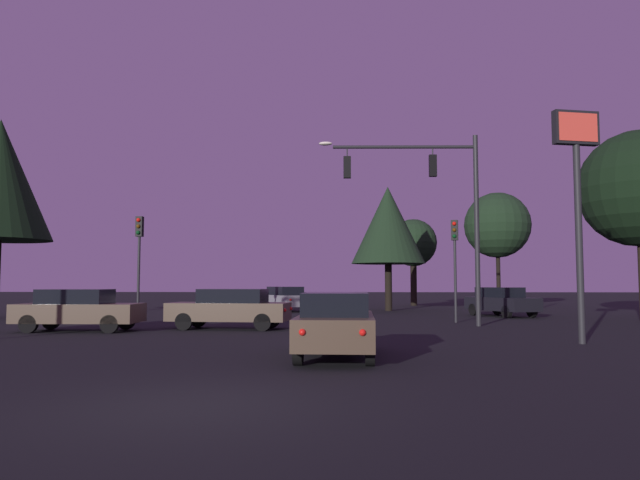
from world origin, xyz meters
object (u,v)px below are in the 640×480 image
Objects in this scene: car_parked_lot at (501,301)px; tree_center_horizon at (388,225)px; car_far_lane at (284,298)px; traffic_light_corner_right at (139,248)px; car_crossing_right at (78,309)px; car_nearside_lane at (336,323)px; car_crossing_left at (230,308)px; tree_lot_edge at (639,189)px; store_sign_illuminated at (577,172)px; traffic_light_corner_left at (455,250)px; tree_behind_sign at (413,243)px; traffic_signal_mast_arm at (434,194)px; tree_left_far at (497,225)px.

tree_center_horizon reaches higher than car_parked_lot.
car_far_lane is 13.28m from car_parked_lot.
car_parked_lot is at bearing 18.94° from traffic_light_corner_right.
car_parked_lot is at bearing 30.64° from car_crossing_right.
car_far_lane is at bearing 154.94° from car_parked_lot.
car_nearside_lane is 1.01× the size of car_crossing_right.
car_nearside_lane and car_parked_lot have the same top height.
tree_lot_edge is at bearing 16.84° from car_crossing_left.
traffic_light_corner_left is at bearing 102.05° from store_sign_illuminated.
traffic_signal_mast_arm is at bearing -93.97° from tree_behind_sign.
traffic_light_corner_left is 15.73m from car_crossing_right.
tree_left_far reaches higher than car_parked_lot.
tree_lot_edge is (8.38, -18.98, 1.26)m from tree_behind_sign.
car_crossing_right is (-14.56, -5.44, -2.42)m from traffic_light_corner_left.
tree_left_far is (3.85, 25.12, 0.84)m from store_sign_illuminated.
car_parked_lot is (17.82, 10.56, -0.00)m from car_crossing_right.
traffic_light_corner_right is at bearing -134.36° from tree_center_horizon.
car_nearside_lane is 24.54m from tree_center_horizon.
traffic_light_corner_right is 26.06m from tree_left_far.
traffic_light_corner_right is 0.69× the size of store_sign_illuminated.
tree_left_far reaches higher than car_crossing_left.
store_sign_illuminated is at bearing -61.72° from car_far_lane.
traffic_signal_mast_arm is at bearing -6.19° from traffic_light_corner_right.
tree_center_horizon reaches higher than car_crossing_right.
traffic_light_corner_right is at bearing -174.70° from tree_lot_edge.
car_nearside_lane is 11.97m from car_crossing_right.
tree_left_far is 1.03× the size of tree_center_horizon.
tree_left_far reaches higher than tree_center_horizon.
car_parked_lot is (8.30, 17.80, -0.00)m from car_nearside_lane.
tree_center_horizon is at bearing -105.81° from tree_behind_sign.
traffic_light_corner_left reaches higher than car_parked_lot.
car_far_lane is (5.24, 11.56, -2.52)m from traffic_light_corner_right.
car_crossing_left is at bearing -155.85° from traffic_light_corner_left.
car_nearside_lane is 9.53m from car_crossing_left.
car_far_lane and car_parked_lot have the same top height.
car_far_lane is 16.27m from tree_left_far.
tree_left_far is at bearing 69.93° from traffic_light_corner_left.
tree_behind_sign is at bearing 74.19° from tree_center_horizon.
traffic_light_corner_right is 25.56m from tree_behind_sign.
car_nearside_lane is at bearing -111.63° from traffic_light_corner_left.
tree_center_horizon is 0.89× the size of tree_lot_edge.
tree_center_horizon is at bearing 45.64° from traffic_light_corner_right.
car_nearside_lane and car_crossing_right have the same top height.
car_nearside_lane is 0.51× the size of tree_lot_edge.
car_far_lane is 20.58m from tree_lot_edge.
car_nearside_lane is 0.57× the size of tree_center_horizon.
traffic_light_corner_right is 18.12m from store_sign_illuminated.
car_parked_lot is at bearing -48.24° from tree_center_horizon.
car_crossing_right is at bearing -159.50° from traffic_light_corner_left.
car_crossing_right is at bearing -149.36° from car_parked_lot.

